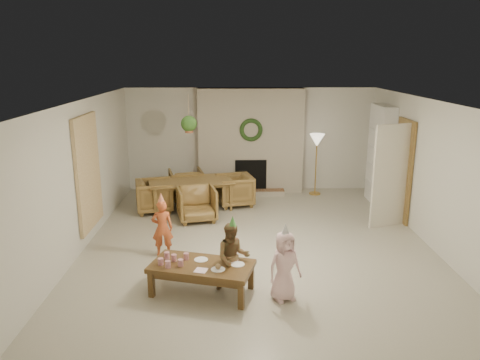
{
  "coord_description": "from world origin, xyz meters",
  "views": [
    {
      "loc": [
        -0.42,
        -7.65,
        3.19
      ],
      "look_at": [
        -0.3,
        0.4,
        1.05
      ],
      "focal_mm": 34.52,
      "sensor_mm": 36.0,
      "label": 1
    }
  ],
  "objects_px": {
    "dining_chair_right": "(235,190)",
    "child_red": "(162,228)",
    "dining_chair_far": "(186,184)",
    "child_plaid": "(233,257)",
    "dining_table": "(191,195)",
    "dining_chair_near": "(197,204)",
    "coffee_table_top": "(202,266)",
    "dining_chair_left": "(155,196)",
    "child_pink": "(284,266)"
  },
  "relations": [
    {
      "from": "dining_chair_right",
      "to": "child_red",
      "type": "distance_m",
      "value": 2.95
    },
    {
      "from": "dining_chair_far",
      "to": "child_plaid",
      "type": "xyz_separation_m",
      "value": [
        1.09,
        -4.42,
        0.15
      ]
    },
    {
      "from": "dining_chair_right",
      "to": "child_plaid",
      "type": "bearing_deg",
      "value": -14.08
    },
    {
      "from": "dining_table",
      "to": "child_plaid",
      "type": "relative_size",
      "value": 1.79
    },
    {
      "from": "dining_chair_near",
      "to": "child_plaid",
      "type": "bearing_deg",
      "value": -89.43
    },
    {
      "from": "dining_table",
      "to": "coffee_table_top",
      "type": "distance_m",
      "value": 3.77
    },
    {
      "from": "dining_chair_left",
      "to": "coffee_table_top",
      "type": "xyz_separation_m",
      "value": [
        1.23,
        -3.55,
        0.05
      ]
    },
    {
      "from": "dining_table",
      "to": "child_plaid",
      "type": "distance_m",
      "value": 3.78
    },
    {
      "from": "dining_chair_near",
      "to": "dining_chair_far",
      "type": "height_order",
      "value": "same"
    },
    {
      "from": "dining_chair_near",
      "to": "dining_table",
      "type": "bearing_deg",
      "value": 90.0
    },
    {
      "from": "dining_table",
      "to": "dining_chair_left",
      "type": "xyz_separation_m",
      "value": [
        -0.76,
        -0.18,
        0.03
      ]
    },
    {
      "from": "dining_chair_near",
      "to": "coffee_table_top",
      "type": "distance_m",
      "value": 2.99
    },
    {
      "from": "child_red",
      "to": "child_pink",
      "type": "distance_m",
      "value": 2.36
    },
    {
      "from": "dining_table",
      "to": "dining_chair_near",
      "type": "distance_m",
      "value": 0.78
    },
    {
      "from": "dining_chair_right",
      "to": "coffee_table_top",
      "type": "relative_size",
      "value": 0.54
    },
    {
      "from": "dining_chair_left",
      "to": "child_plaid",
      "type": "xyz_separation_m",
      "value": [
        1.66,
        -3.48,
        0.15
      ]
    },
    {
      "from": "dining_chair_left",
      "to": "child_red",
      "type": "bearing_deg",
      "value": 179.05
    },
    {
      "from": "dining_chair_near",
      "to": "dining_chair_left",
      "type": "bearing_deg",
      "value": 135.0
    },
    {
      "from": "dining_chair_far",
      "to": "dining_chair_left",
      "type": "distance_m",
      "value": 1.1
    },
    {
      "from": "child_plaid",
      "to": "dining_chair_left",
      "type": "bearing_deg",
      "value": 111.75
    },
    {
      "from": "coffee_table_top",
      "to": "dining_chair_far",
      "type": "bearing_deg",
      "value": 113.59
    },
    {
      "from": "child_pink",
      "to": "child_red",
      "type": "bearing_deg",
      "value": 118.21
    },
    {
      "from": "coffee_table_top",
      "to": "child_red",
      "type": "relative_size",
      "value": 1.47
    },
    {
      "from": "dining_chair_near",
      "to": "dining_chair_right",
      "type": "xyz_separation_m",
      "value": [
        0.77,
        0.99,
        0.0
      ]
    },
    {
      "from": "dining_table",
      "to": "child_red",
      "type": "distance_m",
      "value": 2.48
    },
    {
      "from": "child_red",
      "to": "child_plaid",
      "type": "distance_m",
      "value": 1.67
    },
    {
      "from": "dining_chair_right",
      "to": "child_pink",
      "type": "height_order",
      "value": "child_pink"
    },
    {
      "from": "dining_chair_far",
      "to": "child_plaid",
      "type": "height_order",
      "value": "child_plaid"
    },
    {
      "from": "dining_chair_far",
      "to": "coffee_table_top",
      "type": "bearing_deg",
      "value": 84.88
    },
    {
      "from": "dining_chair_near",
      "to": "child_red",
      "type": "height_order",
      "value": "child_red"
    },
    {
      "from": "child_plaid",
      "to": "child_pink",
      "type": "relative_size",
      "value": 1.02
    },
    {
      "from": "child_plaid",
      "to": "dining_chair_right",
      "type": "bearing_deg",
      "value": 85.55
    },
    {
      "from": "dining_chair_far",
      "to": "child_pink",
      "type": "height_order",
      "value": "child_pink"
    },
    {
      "from": "dining_chair_near",
      "to": "child_red",
      "type": "bearing_deg",
      "value": -117.75
    },
    {
      "from": "dining_chair_far",
      "to": "dining_chair_left",
      "type": "xyz_separation_m",
      "value": [
        -0.58,
        -0.94,
        0.0
      ]
    },
    {
      "from": "coffee_table_top",
      "to": "child_pink",
      "type": "height_order",
      "value": "child_pink"
    },
    {
      "from": "dining_chair_left",
      "to": "coffee_table_top",
      "type": "height_order",
      "value": "dining_chair_left"
    },
    {
      "from": "dining_chair_near",
      "to": "child_red",
      "type": "distance_m",
      "value": 1.76
    },
    {
      "from": "coffee_table_top",
      "to": "child_pink",
      "type": "xyz_separation_m",
      "value": [
        1.12,
        -0.19,
        0.09
      ]
    },
    {
      "from": "dining_chair_left",
      "to": "child_plaid",
      "type": "relative_size",
      "value": 0.76
    },
    {
      "from": "child_pink",
      "to": "dining_chair_near",
      "type": "bearing_deg",
      "value": 90.66
    },
    {
      "from": "coffee_table_top",
      "to": "child_pink",
      "type": "distance_m",
      "value": 1.14
    },
    {
      "from": "child_red",
      "to": "child_plaid",
      "type": "xyz_separation_m",
      "value": [
        1.16,
        -1.2,
        0.02
      ]
    },
    {
      "from": "dining_chair_near",
      "to": "coffee_table_top",
      "type": "bearing_deg",
      "value": -97.8
    },
    {
      "from": "dining_table",
      "to": "child_pink",
      "type": "distance_m",
      "value": 4.25
    },
    {
      "from": "dining_table",
      "to": "child_pink",
      "type": "relative_size",
      "value": 1.83
    },
    {
      "from": "dining_chair_left",
      "to": "coffee_table_top",
      "type": "bearing_deg",
      "value": -174.28
    },
    {
      "from": "dining_chair_near",
      "to": "child_pink",
      "type": "distance_m",
      "value": 3.48
    },
    {
      "from": "dining_chair_near",
      "to": "dining_chair_far",
      "type": "xyz_separation_m",
      "value": [
        -0.36,
        1.52,
        0.0
      ]
    },
    {
      "from": "dining_table",
      "to": "dining_chair_near",
      "type": "relative_size",
      "value": 2.34
    }
  ]
}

